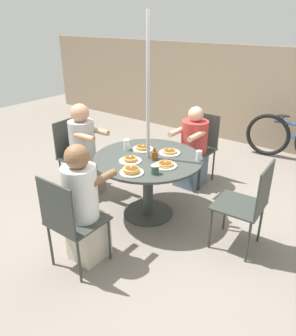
{
  "coord_description": "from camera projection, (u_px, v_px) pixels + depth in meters",
  "views": [
    {
      "loc": [
        2.01,
        -2.67,
        2.15
      ],
      "look_at": [
        0.0,
        0.0,
        0.59
      ],
      "focal_mm": 35.0,
      "sensor_mm": 36.0,
      "label": 1
    }
  ],
  "objects": [
    {
      "name": "diner_south",
      "position": [
        192.0,
        151.0,
        4.42
      ],
      "size": [
        0.36,
        0.56,
        1.09
      ],
      "rotation": [
        0.0,
        0.0,
        -3.16
      ],
      "color": "slate",
      "rests_on": "ground"
    },
    {
      "name": "pancake_plate_b",
      "position": [
        165.0,
        165.0,
        3.4
      ],
      "size": [
        0.24,
        0.24,
        0.05
      ],
      "color": "silver",
      "rests_on": "patio_table"
    },
    {
      "name": "umbrella_pole",
      "position": [
        148.0,
        124.0,
        3.47
      ],
      "size": [
        0.04,
        0.04,
        2.21
      ],
      "primitive_type": "cylinder",
      "color": "#ADADB2",
      "rests_on": "ground"
    },
    {
      "name": "drinking_glass_a",
      "position": [
        199.0,
        156.0,
        3.53
      ],
      "size": [
        0.06,
        0.06,
        0.11
      ],
      "primitive_type": "cylinder",
      "color": "silver",
      "rests_on": "patio_table"
    },
    {
      "name": "diner_north",
      "position": [
        84.0,
        208.0,
        2.98
      ],
      "size": [
        0.32,
        0.47,
        1.19
      ],
      "rotation": [
        0.0,
        0.0,
        0.01
      ],
      "color": "beige",
      "rests_on": "ground"
    },
    {
      "name": "pancake_plate_d",
      "position": [
        143.0,
        148.0,
        3.83
      ],
      "size": [
        0.24,
        0.24,
        0.06
      ],
      "color": "silver",
      "rests_on": "patio_table"
    },
    {
      "name": "pancake_plate_e",
      "position": [
        131.0,
        171.0,
        3.25
      ],
      "size": [
        0.24,
        0.24,
        0.07
      ],
      "color": "silver",
      "rests_on": "patio_table"
    },
    {
      "name": "patio_chair_west",
      "position": [
        75.0,
        151.0,
        4.29
      ],
      "size": [
        0.47,
        0.47,
        0.94
      ],
      "rotation": [
        0.0,
        0.0,
        -1.52
      ],
      "color": "#333833",
      "rests_on": "ground"
    },
    {
      "name": "patio_chair_south",
      "position": [
        200.0,
        144.0,
        4.53
      ],
      "size": [
        0.46,
        0.46,
        0.94
      ],
      "rotation": [
        0.0,
        0.0,
        -3.16
      ],
      "color": "#333833",
      "rests_on": "ground"
    },
    {
      "name": "bicycle",
      "position": [
        293.0,
        139.0,
        5.24
      ],
      "size": [
        1.49,
        0.44,
        0.73
      ],
      "rotation": [
        0.0,
        0.0,
        0.09
      ],
      "color": "black",
      "rests_on": "ground"
    },
    {
      "name": "pancake_plate_c",
      "position": [
        170.0,
        152.0,
        3.73
      ],
      "size": [
        0.24,
        0.24,
        0.05
      ],
      "color": "silver",
      "rests_on": "patio_table"
    },
    {
      "name": "patio_table",
      "position": [
        148.0,
        169.0,
        3.69
      ],
      "size": [
        1.22,
        1.22,
        0.73
      ],
      "color": "#383D38",
      "rests_on": "ground"
    },
    {
      "name": "back_fence",
      "position": [
        251.0,
        97.0,
        5.74
      ],
      "size": [
        10.0,
        0.06,
        1.71
      ],
      "primitive_type": "cube",
      "color": "gray",
      "rests_on": "ground"
    },
    {
      "name": "patio_chair_north",
      "position": [
        69.0,
        218.0,
        2.86
      ],
      "size": [
        0.45,
        0.45,
        0.94
      ],
      "rotation": [
        0.0,
        0.0,
        0.01
      ],
      "color": "#333833",
      "rests_on": "ground"
    },
    {
      "name": "drinking_glass_b",
      "position": [
        127.0,
        145.0,
        3.81
      ],
      "size": [
        0.07,
        0.07,
        0.13
      ],
      "primitive_type": "cylinder",
      "color": "silver",
      "rests_on": "patio_table"
    },
    {
      "name": "ground_plane",
      "position": [
        148.0,
        213.0,
        3.94
      ],
      "size": [
        12.0,
        12.0,
        0.0
      ],
      "primitive_type": "plane",
      "color": "gray"
    },
    {
      "name": "diner_west",
      "position": [
        85.0,
        153.0,
        4.2
      ],
      "size": [
        0.5,
        0.35,
        1.19
      ],
      "rotation": [
        0.0,
        0.0,
        -1.52
      ],
      "color": "gray",
      "rests_on": "ground"
    },
    {
      "name": "syrup_bottle",
      "position": [
        155.0,
        155.0,
        3.54
      ],
      "size": [
        0.09,
        0.06,
        0.14
      ],
      "color": "brown",
      "rests_on": "patio_table"
    },
    {
      "name": "patio_chair_east",
      "position": [
        249.0,
        202.0,
        3.12
      ],
      "size": [
        0.47,
        0.47,
        0.94
      ],
      "rotation": [
        0.0,
        0.0,
        -4.66
      ],
      "color": "#333833",
      "rests_on": "ground"
    },
    {
      "name": "pancake_plate_a",
      "position": [
        130.0,
        160.0,
        3.51
      ],
      "size": [
        0.24,
        0.24,
        0.06
      ],
      "color": "silver",
      "rests_on": "patio_table"
    },
    {
      "name": "coffee_cup",
      "position": [
        155.0,
        169.0,
        3.23
      ],
      "size": [
        0.08,
        0.08,
        0.09
      ],
      "color": "#33513D",
      "rests_on": "patio_table"
    }
  ]
}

